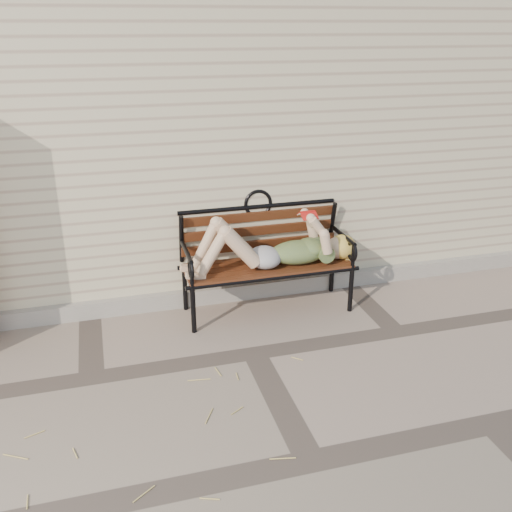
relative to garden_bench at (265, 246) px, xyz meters
name	(u,v)px	position (x,y,z in m)	size (l,w,h in m)	color
ground	(254,353)	(-0.31, -0.78, -0.59)	(80.00, 80.00, 0.00)	gray
house_wall	(185,109)	(-0.31, 2.22, 0.91)	(8.00, 4.00, 3.00)	beige
foundation_strip	(227,293)	(-0.31, 0.19, -0.51)	(8.00, 0.10, 0.15)	#A49F94
garden_bench	(265,246)	(0.00, 0.00, 0.00)	(1.62, 0.65, 1.05)	black
reading_woman	(270,247)	(0.01, -0.13, 0.04)	(1.53, 0.35, 0.48)	#0A2E46
straw_scatter	(150,445)	(-1.23, -1.64, -0.58)	(3.01, 1.45, 0.01)	tan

